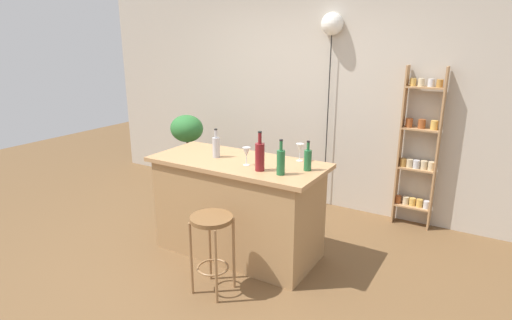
# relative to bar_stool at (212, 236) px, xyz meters

# --- Properties ---
(ground) EXTENTS (12.00, 12.00, 0.00)m
(ground) POSITION_rel_bar_stool_xyz_m (-0.19, 0.36, -0.50)
(ground) COLOR brown
(back_wall) EXTENTS (6.40, 0.10, 2.80)m
(back_wall) POSITION_rel_bar_stool_xyz_m (-0.19, 2.31, 0.90)
(back_wall) COLOR #BCB2A3
(back_wall) RESTS_ON ground
(kitchen_counter) EXTENTS (1.65, 0.74, 0.94)m
(kitchen_counter) POSITION_rel_bar_stool_xyz_m (-0.19, 0.66, -0.03)
(kitchen_counter) COLOR #A87F51
(kitchen_counter) RESTS_ON ground
(bar_stool) EXTENTS (0.34, 0.34, 0.67)m
(bar_stool) POSITION_rel_bar_stool_xyz_m (0.00, 0.00, 0.00)
(bar_stool) COLOR #997047
(bar_stool) RESTS_ON ground
(spice_shelf) EXTENTS (0.40, 0.14, 1.76)m
(spice_shelf) POSITION_rel_bar_stool_xyz_m (1.14, 2.17, 0.37)
(spice_shelf) COLOR tan
(spice_shelf) RESTS_ON ground
(plant_stool) EXTENTS (0.33, 0.33, 0.43)m
(plant_stool) POSITION_rel_bar_stool_xyz_m (-1.53, 1.53, -0.29)
(plant_stool) COLOR #2D2823
(plant_stool) RESTS_ON ground
(potted_plant) EXTENTS (0.43, 0.38, 0.67)m
(potted_plant) POSITION_rel_bar_stool_xyz_m (-1.53, 1.53, 0.34)
(potted_plant) COLOR #514C47
(potted_plant) RESTS_ON plant_stool
(bottle_olive_oil) EXTENTS (0.07, 0.07, 0.26)m
(bottle_olive_oil) POSITION_rel_bar_stool_xyz_m (0.49, 0.72, 0.53)
(bottle_olive_oil) COLOR #236638
(bottle_olive_oil) RESTS_ON kitchen_counter
(bottle_sauce_amber) EXTENTS (0.08, 0.08, 0.34)m
(bottle_sauce_amber) POSITION_rel_bar_stool_xyz_m (0.14, 0.51, 0.57)
(bottle_sauce_amber) COLOR maroon
(bottle_sauce_amber) RESTS_ON kitchen_counter
(bottle_spirits_clear) EXTENTS (0.07, 0.07, 0.28)m
(bottle_spirits_clear) POSITION_rel_bar_stool_xyz_m (-0.42, 0.65, 0.54)
(bottle_spirits_clear) COLOR #B2B2B7
(bottle_spirits_clear) RESTS_ON kitchen_counter
(bottle_vinegar) EXTENTS (0.07, 0.07, 0.30)m
(bottle_vinegar) POSITION_rel_bar_stool_xyz_m (0.35, 0.50, 0.55)
(bottle_vinegar) COLOR #236638
(bottle_vinegar) RESTS_ON kitchen_counter
(wine_glass_left) EXTENTS (0.07, 0.07, 0.16)m
(wine_glass_left) POSITION_rel_bar_stool_xyz_m (-0.04, 0.58, 0.55)
(wine_glass_left) COLOR silver
(wine_glass_left) RESTS_ON kitchen_counter
(wine_glass_center) EXTENTS (0.07, 0.07, 0.16)m
(wine_glass_center) POSITION_rel_bar_stool_xyz_m (0.31, 0.95, 0.55)
(wine_glass_center) COLOR silver
(wine_glass_center) RESTS_ON kitchen_counter
(pendant_globe_light) EXTENTS (0.25, 0.25, 2.30)m
(pendant_globe_light) POSITION_rel_bar_stool_xyz_m (0.08, 2.20, 1.66)
(pendant_globe_light) COLOR black
(pendant_globe_light) RESTS_ON ground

